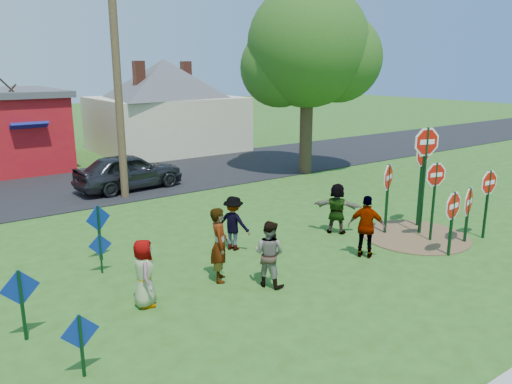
% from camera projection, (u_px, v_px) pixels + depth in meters
% --- Properties ---
extents(ground, '(120.00, 120.00, 0.00)m').
position_uv_depth(ground, '(279.00, 259.00, 13.42)').
color(ground, '#2A5418').
rests_on(ground, ground).
extents(road, '(120.00, 7.50, 0.04)m').
position_uv_depth(road, '(121.00, 181.00, 22.45)').
color(road, black).
rests_on(road, ground).
extents(dirt_patch, '(3.20, 3.20, 0.03)m').
position_uv_depth(dirt_patch, '(415.00, 236.00, 15.19)').
color(dirt_patch, brown).
rests_on(dirt_patch, ground).
extents(cream_house, '(9.40, 9.40, 6.50)m').
position_uv_depth(cream_house, '(165.00, 102.00, 29.96)').
color(cream_house, beige).
rests_on(cream_house, ground).
extents(stop_sign_a, '(1.05, 0.12, 1.94)m').
position_uv_depth(stop_sign_a, '(453.00, 210.00, 13.38)').
color(stop_sign_a, '#0D3217').
rests_on(stop_sign_a, ground).
extents(stop_sign_b, '(1.13, 0.33, 3.46)m').
position_uv_depth(stop_sign_b, '(426.00, 153.00, 14.82)').
color(stop_sign_b, '#0D3217').
rests_on(stop_sign_b, ground).
extents(stop_sign_c, '(0.93, 0.24, 2.49)m').
position_uv_depth(stop_sign_c, '(435.00, 184.00, 14.40)').
color(stop_sign_c, '#0D3217').
rests_on(stop_sign_c, ground).
extents(stop_sign_d, '(1.11, 0.18, 2.94)m').
position_uv_depth(stop_sign_d, '(422.00, 162.00, 15.67)').
color(stop_sign_d, '#0D3217').
rests_on(stop_sign_d, ground).
extents(stop_sign_e, '(1.12, 0.37, 1.83)m').
position_uv_depth(stop_sign_e, '(468.00, 205.00, 14.43)').
color(stop_sign_e, '#0D3217').
rests_on(stop_sign_e, ground).
extents(stop_sign_f, '(1.00, 0.08, 2.22)m').
position_uv_depth(stop_sign_f, '(489.00, 188.00, 14.69)').
color(stop_sign_f, '#0D3217').
rests_on(stop_sign_f, ground).
extents(stop_sign_g, '(1.04, 0.44, 2.35)m').
position_uv_depth(stop_sign_g, '(388.00, 183.00, 15.09)').
color(stop_sign_g, '#0D3217').
rests_on(stop_sign_g, ground).
extents(blue_diamond_a, '(0.64, 0.06, 1.14)m').
position_uv_depth(blue_diamond_a, '(81.00, 339.00, 8.22)').
color(blue_diamond_a, '#0D3217').
rests_on(blue_diamond_a, ground).
extents(blue_diamond_b, '(0.72, 0.07, 1.43)m').
position_uv_depth(blue_diamond_b, '(21.00, 297.00, 9.29)').
color(blue_diamond_b, '#0D3217').
rests_on(blue_diamond_b, ground).
extents(blue_diamond_c, '(0.57, 0.11, 1.03)m').
position_uv_depth(blue_diamond_c, '(100.00, 249.00, 12.39)').
color(blue_diamond_c, '#0D3217').
rests_on(blue_diamond_c, ground).
extents(blue_diamond_d, '(0.71, 0.20, 1.53)m').
position_uv_depth(blue_diamond_d, '(99.00, 226.00, 13.15)').
color(blue_diamond_d, '#0D3217').
rests_on(blue_diamond_d, ground).
extents(person_a, '(0.67, 0.84, 1.51)m').
position_uv_depth(person_a, '(144.00, 273.00, 10.68)').
color(person_a, '#4E599C').
rests_on(person_a, ground).
extents(person_b, '(0.71, 0.80, 1.83)m').
position_uv_depth(person_b, '(219.00, 245.00, 11.91)').
color(person_b, '#2C7A79').
rests_on(person_b, ground).
extents(person_c, '(0.88, 0.96, 1.60)m').
position_uv_depth(person_c, '(269.00, 254.00, 11.66)').
color(person_c, '#9A533A').
rests_on(person_c, ground).
extents(person_d, '(0.96, 1.15, 1.55)m').
position_uv_depth(person_d, '(234.00, 223.00, 13.98)').
color(person_d, '#2F2F33').
rests_on(person_d, ground).
extents(person_e, '(0.92, 1.07, 1.72)m').
position_uv_depth(person_e, '(367.00, 227.00, 13.38)').
color(person_e, '#46284F').
rests_on(person_e, ground).
extents(person_f, '(1.28, 1.44, 1.59)m').
position_uv_depth(person_f, '(337.00, 208.00, 15.35)').
color(person_f, '#225338').
rests_on(person_f, ground).
extents(suv, '(4.57, 2.13, 1.51)m').
position_uv_depth(suv, '(129.00, 171.00, 20.70)').
color(suv, '#2F2E34').
rests_on(suv, road).
extents(utility_pole, '(2.33, 0.63, 9.64)m').
position_uv_depth(utility_pole, '(116.00, 65.00, 18.40)').
color(utility_pole, '#4C3823').
rests_on(utility_pole, ground).
extents(leafy_tree, '(6.13, 5.59, 8.72)m').
position_uv_depth(leafy_tree, '(310.00, 53.00, 22.88)').
color(leafy_tree, '#382819').
rests_on(leafy_tree, ground).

